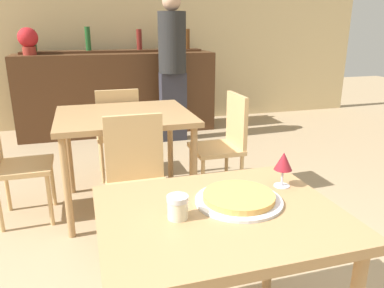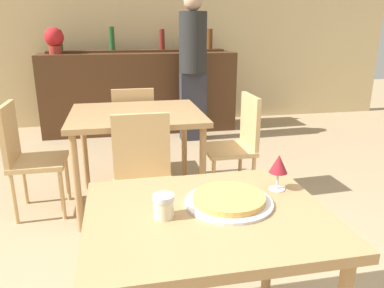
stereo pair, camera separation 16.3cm
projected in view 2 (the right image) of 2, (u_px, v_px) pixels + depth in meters
The scene contains 14 objects.
wall_back at pixel (135, 27), 5.39m from camera, with size 8.00×0.05×2.80m.
dining_table_near at pixel (207, 233), 1.47m from camera, with size 0.93×0.76×0.73m.
dining_table_far at pixel (137, 123), 2.94m from camera, with size 1.02×0.88×0.77m.
bar_counter at pixel (140, 92), 5.17m from camera, with size 2.60×0.56×1.08m.
bar_back_shelf at pixel (138, 48), 5.13m from camera, with size 2.39×0.24×0.33m.
chair_far_side_front at pixel (144, 174), 2.43m from camera, with size 0.40×0.40×0.88m.
chair_far_side_back at pixel (134, 127), 3.57m from camera, with size 0.40×0.40×0.88m.
chair_far_side_left at pixel (26, 153), 2.84m from camera, with size 0.40×0.40×0.88m.
chair_far_side_right at pixel (238, 140), 3.16m from camera, with size 0.40×0.40×0.88m.
pizza_tray at pixel (229, 200), 1.50m from camera, with size 0.36×0.36×0.04m.
cheese_shaker at pixel (164, 206), 1.38m from camera, with size 0.08×0.08×0.09m.
person_standing at pixel (193, 62), 4.62m from camera, with size 0.34×0.34×1.81m.
wine_glass at pixel (279, 165), 1.60m from camera, with size 0.08×0.08×0.16m.
potted_plant at pixel (54, 39), 4.71m from camera, with size 0.24×0.24×0.33m.
Camera 2 is at (-0.32, -1.25, 1.42)m, focal length 35.00 mm.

